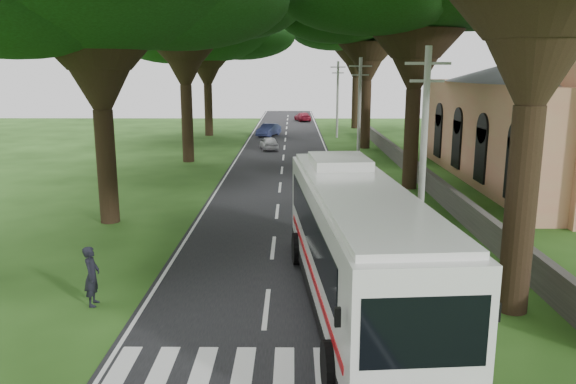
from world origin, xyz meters
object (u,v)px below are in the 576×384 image
at_px(pole_near, 423,155).
at_px(distant_car_b, 269,130).
at_px(pole_far, 338,98).
at_px(distant_car_c, 303,117).
at_px(church, 565,107).
at_px(coach_bus, 356,243).
at_px(pole_mid, 359,113).
at_px(pedestrian, 92,276).
at_px(distant_car_a, 269,143).

distance_m(pole_near, distant_car_b, 42.03).
height_order(pole_far, distant_car_c, pole_far).
relative_size(pole_near, distant_car_b, 1.97).
bearing_deg(church, coach_bus, -127.97).
xyz_separation_m(coach_bus, distant_car_c, (-0.53, 63.32, -1.46)).
height_order(pole_near, distant_car_b, pole_near).
xyz_separation_m(pole_mid, pole_far, (0.00, 20.00, 0.00)).
bearing_deg(pedestrian, distant_car_c, -10.59).
height_order(coach_bus, pedestrian, coach_bus).
distance_m(church, coach_bus, 24.81).
bearing_deg(pole_far, distant_car_c, 99.75).
relative_size(church, distant_car_b, 5.91).
distance_m(pole_far, distant_car_b, 8.24).
relative_size(church, pedestrian, 12.60).
relative_size(pole_far, coach_bus, 0.60).
xyz_separation_m(coach_bus, distant_car_b, (-4.56, 45.12, -1.40)).
bearing_deg(pole_mid, coach_bus, -96.70).
height_order(distant_car_b, distant_car_c, distant_car_b).
xyz_separation_m(distant_car_b, pedestrian, (-3.55, -44.96, 0.25)).
distance_m(pole_near, distant_car_c, 59.63).
distance_m(pole_mid, pole_far, 20.00).
bearing_deg(pole_far, distant_car_b, 170.46).
bearing_deg(pole_mid, pedestrian, -114.70).
relative_size(pole_mid, distant_car_a, 2.29).
height_order(distant_car_b, pedestrian, pedestrian).
bearing_deg(pole_near, church, 51.50).
distance_m(pole_far, pedestrian, 45.18).
bearing_deg(pole_near, coach_bus, -125.81).
relative_size(pole_mid, distant_car_b, 1.97).
distance_m(distant_car_a, distant_car_b, 10.56).
bearing_deg(coach_bus, church, 47.32).
xyz_separation_m(distant_car_a, distant_car_c, (3.54, 28.74, 0.01)).
relative_size(distant_car_c, pedestrian, 2.18).
relative_size(pole_mid, pedestrian, 4.20).
xyz_separation_m(pole_near, coach_bus, (-2.81, -3.89, -2.08)).
bearing_deg(distant_car_a, distant_car_c, -107.52).
bearing_deg(pole_far, pedestrian, -104.01).
height_order(pole_far, distant_car_a, pole_far).
xyz_separation_m(pole_mid, distant_car_b, (-7.36, 21.24, -3.48)).
xyz_separation_m(pole_far, distant_car_b, (-7.36, 1.24, -3.48)).
height_order(pole_near, pole_mid, same).
relative_size(pole_near, pole_mid, 1.00).
distance_m(coach_bus, pedestrian, 8.18).
height_order(pole_near, coach_bus, pole_near).
height_order(church, distant_car_a, church).
xyz_separation_m(pole_mid, pedestrian, (-10.91, -23.72, -3.23)).
height_order(church, pole_near, church).
xyz_separation_m(pole_far, distant_car_a, (-6.88, -9.31, -3.55)).
bearing_deg(coach_bus, distant_car_a, 92.02).
height_order(coach_bus, distant_car_b, coach_bus).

